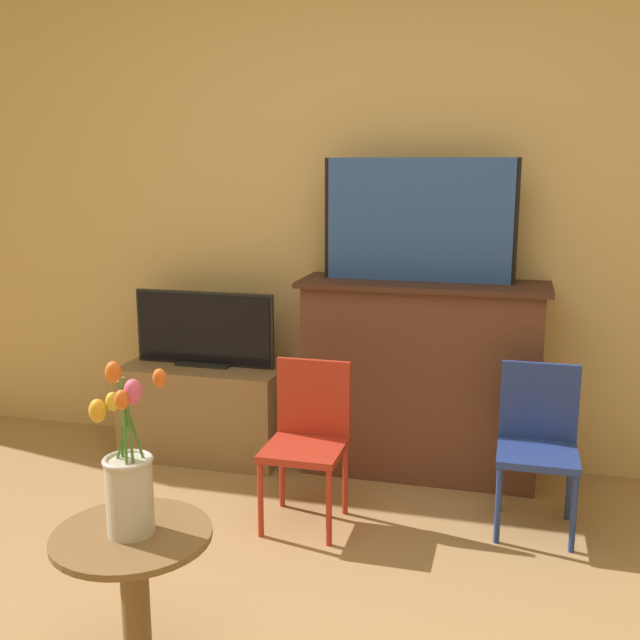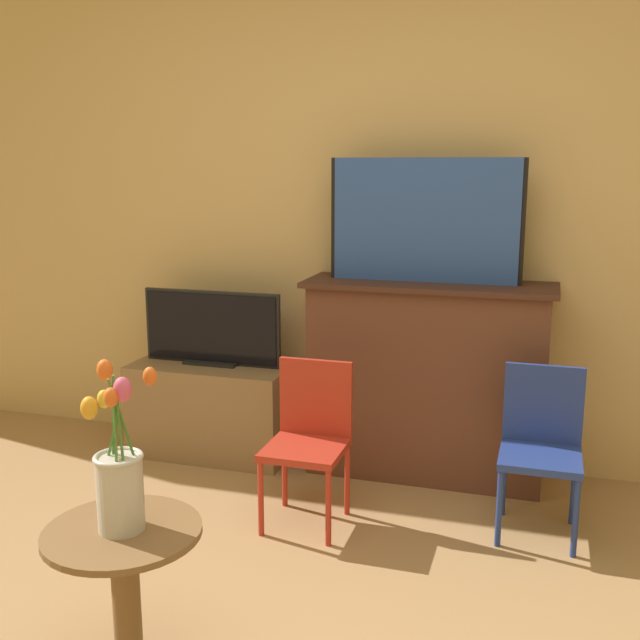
# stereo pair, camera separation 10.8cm
# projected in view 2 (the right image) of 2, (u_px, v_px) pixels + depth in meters

# --- Properties ---
(wall_back) EXTENTS (8.00, 0.06, 2.70)m
(wall_back) POSITION_uv_depth(u_px,v_px,m) (400.00, 194.00, 3.68)
(wall_back) COLOR tan
(wall_back) RESTS_ON ground
(fireplace_mantel) EXTENTS (1.17, 0.40, 0.95)m
(fireplace_mantel) POSITION_uv_depth(u_px,v_px,m) (427.00, 377.00, 3.60)
(fireplace_mantel) COLOR brown
(fireplace_mantel) RESTS_ON ground
(painting) EXTENTS (0.90, 0.03, 0.57)m
(painting) POSITION_uv_depth(u_px,v_px,m) (425.00, 221.00, 3.46)
(painting) COLOR black
(painting) RESTS_ON fireplace_mantel
(tv_stand) EXTENTS (0.82, 0.43, 0.48)m
(tv_stand) POSITION_uv_depth(u_px,v_px,m) (214.00, 408.00, 3.92)
(tv_stand) COLOR olive
(tv_stand) RESTS_ON ground
(tv_monitor) EXTENTS (0.74, 0.12, 0.38)m
(tv_monitor) POSITION_uv_depth(u_px,v_px,m) (212.00, 329.00, 3.84)
(tv_monitor) COLOR black
(tv_monitor) RESTS_ON tv_stand
(chair_red) EXTENTS (0.32, 0.32, 0.68)m
(chair_red) POSITION_uv_depth(u_px,v_px,m) (309.00, 433.00, 3.14)
(chair_red) COLOR #B22D1E
(chair_red) RESTS_ON ground
(chair_blue) EXTENTS (0.32, 0.32, 0.68)m
(chair_blue) POSITION_uv_depth(u_px,v_px,m) (541.00, 440.00, 3.06)
(chair_blue) COLOR navy
(chair_blue) RESTS_ON ground
(side_table) EXTENTS (0.46, 0.46, 0.47)m
(side_table) POSITION_uv_depth(u_px,v_px,m) (125.00, 580.00, 2.18)
(side_table) COLOR brown
(side_table) RESTS_ON ground
(vase_tulips) EXTENTS (0.21, 0.16, 0.49)m
(vase_tulips) POSITION_uv_depth(u_px,v_px,m) (119.00, 476.00, 2.11)
(vase_tulips) COLOR beige
(vase_tulips) RESTS_ON side_table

